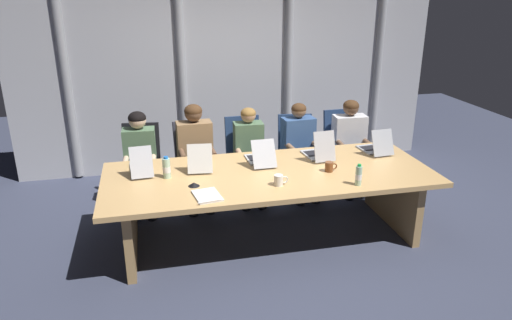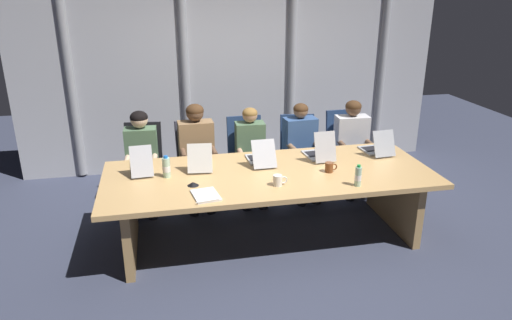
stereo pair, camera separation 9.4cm
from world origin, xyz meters
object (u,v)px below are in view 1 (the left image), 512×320
Objects in this scene: laptop_center at (260,157)px; laptop_right_end at (375,147)px; laptop_left_end at (141,166)px; person_right_mid at (300,145)px; laptop_right_mid at (318,152)px; office_chair_center at (245,167)px; office_chair_left_end at (142,176)px; office_chair_right_end at (343,158)px; coffee_mug_far at (279,180)px; coffee_mug_near at (329,167)px; water_bottle_primary at (166,168)px; person_left_end at (140,156)px; person_center at (250,150)px; laptop_left_mid at (200,162)px; office_chair_right_mid at (296,163)px; spiral_notepad at (207,196)px; office_chair_left_mid at (196,171)px; water_bottle_secondary at (359,176)px; person_right_end at (351,140)px; conference_mic_left_side at (194,184)px; person_left_mid at (196,149)px.

laptop_right_end reaches higher than laptop_center.
laptop_left_end is 2.02m from person_right_mid.
office_chair_center is (-0.64, 0.83, -0.43)m from laptop_right_mid.
office_chair_left_end is at bearing -2.23° from laptop_left_end.
office_chair_right_end reaches higher than coffee_mug_far.
laptop_right_mid is at bearing 85.83° from coffee_mug_near.
laptop_right_mid is at bearing 7.32° from water_bottle_primary.
person_center is at bearing 92.44° from person_left_end.
laptop_left_mid reaches higher than water_bottle_primary.
coffee_mug_near is (1.86, -0.42, -0.01)m from laptop_left_end.
office_chair_center is at bearing -82.42° from office_chair_right_mid.
laptop_right_end is 1.31× the size of spiral_notepad.
person_right_mid reaches higher than office_chair_left_end.
laptop_right_end is 1.46m from person_center.
office_chair_left_end is 0.35m from person_left_end.
office_chair_left_mid is at bearing 35.03° from laptop_center.
water_bottle_secondary reaches higher than coffee_mug_far.
laptop_center is 1.06× the size of laptop_right_mid.
laptop_center is 0.42× the size of person_center.
office_chair_right_mid reaches higher than coffee_mug_far.
office_chair_right_end is at bearing 29.44° from spiral_notepad.
person_left_end is at bearing 7.22° from office_chair_left_end.
office_chair_right_end is 1.79m from water_bottle_secondary.
laptop_left_mid is at bearing 79.16° from spiral_notepad.
office_chair_right_mid is at bearing -51.51° from laptop_left_mid.
spiral_notepad is (-2.01, -0.77, -0.05)m from laptop_right_end.
person_right_end is at bearing 56.55° from coffee_mug_near.
office_chair_center is at bearing 57.80° from spiral_notepad.
conference_mic_left_side is at bearing 28.40° from office_chair_left_end.
water_bottle_secondary is (0.09, -1.47, 0.17)m from person_right_mid.
laptop_right_end is 2.07m from person_left_mid.
laptop_left_end is at bearing -57.40° from office_chair_center.
person_left_end is 10.66× the size of conference_mic_left_side.
office_chair_right_mid is at bearing 97.39° from office_chair_left_end.
person_center is at bearing -66.42° from laptop_left_end.
person_center reaches higher than office_chair_right_end.
person_left_mid is at bearing -46.55° from laptop_left_end.
office_chair_center is 0.33m from person_center.
person_right_end is at bearing 82.39° from office_chair_center.
office_chair_center is at bearing -108.07° from person_right_mid.
person_left_mid is 5.52× the size of water_bottle_primary.
person_right_mid is (-0.00, -0.16, 0.30)m from office_chair_right_mid.
office_chair_left_mid is at bearing -102.55° from person_center.
office_chair_left_mid is 0.98× the size of office_chair_center.
laptop_left_end is 1.43m from coffee_mug_far.
office_chair_left_mid is (-1.27, 0.83, -0.44)m from laptop_right_mid.
water_bottle_secondary is at bearing 32.14° from office_chair_left_mid.
spiral_notepad is (-2.01, -1.42, 0.07)m from person_right_end.
water_bottle_secondary is (2.02, -1.47, 0.16)m from person_left_end.
person_right_mid is 5.54× the size of water_bottle_secondary.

